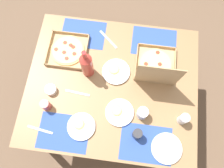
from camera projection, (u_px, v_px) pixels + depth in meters
name	position (u px, v px, depth m)	size (l,w,h in m)	color
ground_plane	(112.00, 106.00, 2.41)	(6.00, 6.00, 0.00)	brown
dining_table	(112.00, 88.00, 1.82)	(1.30, 1.11, 0.73)	#3F3328
placemat_near_left	(154.00, 42.00, 1.84)	(0.36, 0.26, 0.00)	#2D4C9E
placemat_near_right	(83.00, 34.00, 1.86)	(0.36, 0.26, 0.00)	#2D4C9E
placemat_far_left	(146.00, 143.00, 1.58)	(0.36, 0.26, 0.00)	#2D4C9E
placemat_far_right	(64.00, 132.00, 1.60)	(0.36, 0.26, 0.00)	#2D4C9E
pizza_box_corner_right	(156.00, 66.00, 1.71)	(0.31, 0.33, 0.34)	tan
pizza_box_edge_far	(68.00, 50.00, 1.80)	(0.31, 0.31, 0.04)	tan
plate_middle	(119.00, 112.00, 1.64)	(0.21, 0.21, 0.03)	white
plate_near_left	(81.00, 126.00, 1.61)	(0.20, 0.20, 0.03)	white
plate_far_right	(116.00, 71.00, 1.74)	(0.22, 0.22, 0.03)	white
plate_near_right	(167.00, 148.00, 1.56)	(0.21, 0.21, 0.02)	white
soda_bottle	(87.00, 65.00, 1.63)	(0.09, 0.09, 0.32)	#B2382D
cup_clear_left	(137.00, 134.00, 1.55)	(0.07, 0.07, 0.10)	#333338
cup_dark	(142.00, 113.00, 1.60)	(0.08, 0.08, 0.09)	silver
cup_spare	(46.00, 105.00, 1.62)	(0.07, 0.07, 0.09)	#BF4742
cup_clear_right	(183.00, 119.00, 1.58)	(0.07, 0.07, 0.10)	silver
condiment_bowl	(51.00, 90.00, 1.68)	(0.08, 0.08, 0.04)	white
knife_by_near_right	(108.00, 39.00, 1.84)	(0.21, 0.02, 0.01)	#B7B7BC
fork_by_far_left	(40.00, 130.00, 1.61)	(0.19, 0.02, 0.01)	#B7B7BC
fork_by_near_left	(78.00, 93.00, 1.70)	(0.19, 0.02, 0.01)	#B7B7BC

